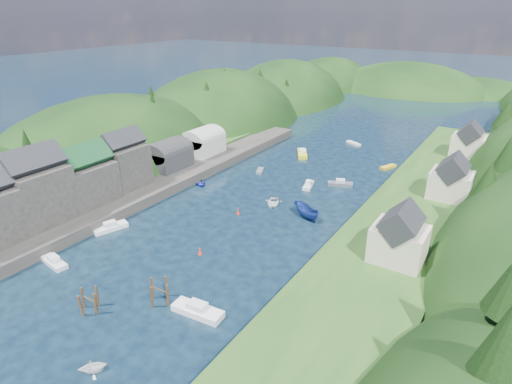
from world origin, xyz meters
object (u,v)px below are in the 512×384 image
Objects in this scene: channel_buoy_far at (238,212)px; channel_buoy_near at (200,251)px; piling_cluster_near at (89,302)px; piling_cluster_far at (160,293)px.

channel_buoy_near is at bearing -78.44° from channel_buoy_far.
piling_cluster_near is 3.28× the size of channel_buoy_far.
piling_cluster_far is 3.37× the size of channel_buoy_near.
piling_cluster_far is (6.03, 5.98, 0.05)m from piling_cluster_near.
piling_cluster_far reaches higher than piling_cluster_near.
channel_buoy_near is 1.00× the size of channel_buoy_far.
piling_cluster_far reaches higher than channel_buoy_near.
channel_buoy_far is at bearing 89.84° from piling_cluster_near.
channel_buoy_near is (-3.01, 11.53, -0.81)m from piling_cluster_far.
piling_cluster_near reaches higher than channel_buoy_far.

